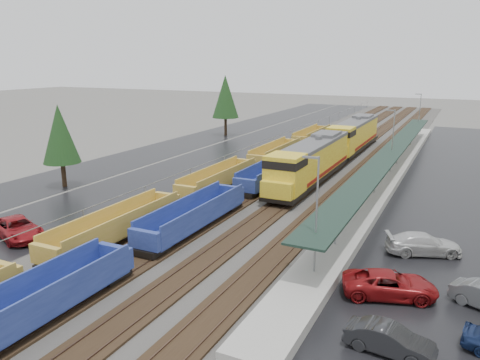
% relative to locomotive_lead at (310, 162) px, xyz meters
% --- Properties ---
extents(ballast_strip, '(20.00, 160.00, 0.08)m').
position_rel_locomotive_lead_xyz_m(ballast_strip, '(-2.00, 17.61, -2.58)').
color(ballast_strip, '#302D2B').
rests_on(ballast_strip, ground).
extents(trackbed, '(14.60, 160.00, 0.22)m').
position_rel_locomotive_lead_xyz_m(trackbed, '(-2.00, 17.61, -2.46)').
color(trackbed, black).
rests_on(trackbed, ground).
extents(west_parking_lot, '(10.00, 160.00, 0.02)m').
position_rel_locomotive_lead_xyz_m(west_parking_lot, '(-17.00, 17.61, -2.61)').
color(west_parking_lot, black).
rests_on(west_parking_lot, ground).
extents(west_road, '(9.00, 160.00, 0.02)m').
position_rel_locomotive_lead_xyz_m(west_road, '(-27.00, 17.61, -2.61)').
color(west_road, black).
rests_on(west_road, ground).
extents(east_commuter_lot, '(16.00, 100.00, 0.02)m').
position_rel_locomotive_lead_xyz_m(east_commuter_lot, '(17.00, 7.61, -2.61)').
color(east_commuter_lot, black).
rests_on(east_commuter_lot, ground).
extents(station_platform, '(3.00, 80.00, 8.00)m').
position_rel_locomotive_lead_xyz_m(station_platform, '(7.50, 7.62, -1.89)').
color(station_platform, '#9E9B93').
rests_on(station_platform, ground).
extents(chainlink_fence, '(0.08, 160.04, 2.02)m').
position_rel_locomotive_lead_xyz_m(chainlink_fence, '(-11.50, 16.05, -1.01)').
color(chainlink_fence, gray).
rests_on(chainlink_fence, ground).
extents(tree_west_near, '(3.96, 3.96, 9.00)m').
position_rel_locomotive_lead_xyz_m(tree_west_near, '(-24.00, -12.39, 3.20)').
color(tree_west_near, '#332316').
rests_on(tree_west_near, ground).
extents(tree_west_far, '(4.84, 4.84, 11.00)m').
position_rel_locomotive_lead_xyz_m(tree_west_far, '(-25.00, 27.61, 4.50)').
color(tree_west_far, '#332316').
rests_on(tree_west_far, ground).
extents(locomotive_lead, '(3.34, 21.98, 4.98)m').
position_rel_locomotive_lead_xyz_m(locomotive_lead, '(0.00, 0.00, 0.00)').
color(locomotive_lead, black).
rests_on(locomotive_lead, ground).
extents(locomotive_trail, '(3.34, 21.98, 4.98)m').
position_rel_locomotive_lead_xyz_m(locomotive_trail, '(0.00, 21.00, 0.00)').
color(locomotive_trail, black).
rests_on(locomotive_trail, ground).
extents(well_string_yellow, '(2.48, 95.55, 2.20)m').
position_rel_locomotive_lead_xyz_m(well_string_yellow, '(-8.00, -14.40, -1.50)').
color(well_string_yellow, '#AA8F2F').
rests_on(well_string_yellow, ground).
extents(well_string_blue, '(2.54, 94.22, 2.25)m').
position_rel_locomotive_lead_xyz_m(well_string_blue, '(-4.00, -9.81, -1.49)').
color(well_string_blue, navy).
rests_on(well_string_blue, ground).
extents(parked_car_west_c, '(4.38, 6.22, 1.57)m').
position_rel_locomotive_lead_xyz_m(parked_car_west_c, '(-15.50, -25.37, -1.83)').
color(parked_car_west_c, maroon).
rests_on(parked_car_west_c, ground).
extents(parked_car_east_a, '(1.83, 4.29, 1.37)m').
position_rel_locomotive_lead_xyz_m(parked_car_east_a, '(12.92, -27.99, -1.93)').
color(parked_car_east_a, black).
rests_on(parked_car_east_a, ground).
extents(parked_car_east_b, '(4.09, 5.94, 1.51)m').
position_rel_locomotive_lead_xyz_m(parked_car_east_b, '(12.05, -22.32, -1.87)').
color(parked_car_east_b, maroon).
rests_on(parked_car_east_b, ground).
extents(parked_car_east_c, '(3.98, 5.64, 1.52)m').
position_rel_locomotive_lead_xyz_m(parked_car_east_c, '(13.23, -14.85, -1.86)').
color(parked_car_east_c, silver).
rests_on(parked_car_east_c, ground).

